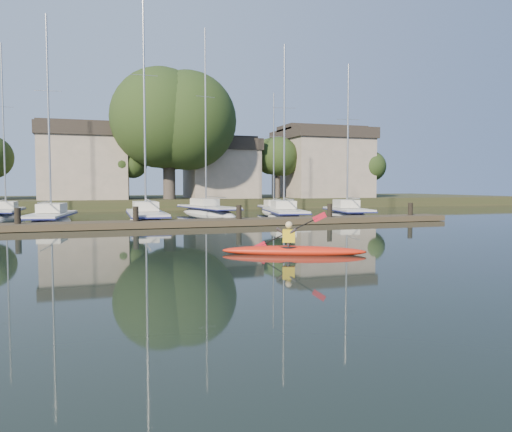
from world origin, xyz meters
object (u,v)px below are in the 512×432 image
object	(u,v)px
sailboat_2	(146,225)
kayak	(293,249)
dock	(189,223)
sailboat_3	(285,221)
sailboat_4	(348,220)
sailboat_7	(274,214)
sailboat_6	(207,216)
sailboat_5	(6,219)
sailboat_1	(51,226)

from	to	relation	value
sailboat_2	kayak	bearing A→B (deg)	-77.69
kayak	sailboat_2	distance (m)	17.39
dock	sailboat_3	xyz separation A→B (m)	(7.78, 4.69, -0.41)
sailboat_2	sailboat_4	distance (m)	14.88
sailboat_2	sailboat_7	world-z (taller)	sailboat_2
sailboat_4	dock	bearing A→B (deg)	-149.10
kayak	sailboat_3	size ratio (longest dim) A/B	0.35
sailboat_6	dock	bearing A→B (deg)	-118.54
kayak	sailboat_2	size ratio (longest dim) A/B	0.30
dock	sailboat_2	distance (m)	4.90
kayak	dock	bearing A→B (deg)	118.83
sailboat_4	sailboat_6	bearing A→B (deg)	150.77
sailboat_7	kayak	bearing A→B (deg)	-101.53
dock	sailboat_5	xyz separation A→B (m)	(-11.51, 13.17, -0.38)
kayak	sailboat_7	world-z (taller)	sailboat_7
sailboat_1	sailboat_3	size ratio (longest dim) A/B	1.04
sailboat_6	sailboat_3	bearing A→B (deg)	-73.90
kayak	sailboat_4	xyz separation A→B (m)	(11.66, 17.38, -0.40)
sailboat_7	sailboat_1	bearing A→B (deg)	-150.38
kayak	dock	xyz separation A→B (m)	(-1.24, 12.61, 0.01)
sailboat_2	sailboat_3	bearing A→B (deg)	2.94
sailboat_5	sailboat_6	bearing A→B (deg)	-2.37
kayak	sailboat_5	bearing A→B (deg)	139.52
sailboat_2	sailboat_3	size ratio (longest dim) A/B	1.19
sailboat_5	sailboat_2	bearing A→B (deg)	-41.51
dock	sailboat_3	bearing A→B (deg)	31.09
dock	sailboat_6	bearing A→B (deg)	72.55
sailboat_2	sailboat_4	world-z (taller)	sailboat_2
sailboat_3	sailboat_7	world-z (taller)	sailboat_3
dock	sailboat_5	distance (m)	17.50
sailboat_1	sailboat_7	xyz separation A→B (m)	(17.62, 7.18, 0.02)
sailboat_5	sailboat_6	xyz separation A→B (m)	(15.38, -0.86, -0.02)
sailboat_6	sailboat_4	bearing A→B (deg)	-50.93
sailboat_2	sailboat_7	size ratio (longest dim) A/B	1.41
sailboat_4	sailboat_7	world-z (taller)	sailboat_4
sailboat_1	sailboat_2	bearing A→B (deg)	1.39
sailboat_3	sailboat_4	bearing A→B (deg)	11.22
kayak	sailboat_7	distance (m)	26.38
sailboat_2	sailboat_3	world-z (taller)	sailboat_2
sailboat_2	sailboat_5	bearing A→B (deg)	139.32
dock	sailboat_2	xyz separation A→B (m)	(-1.97, 4.47, -0.41)
sailboat_1	sailboat_4	bearing A→B (deg)	6.97
sailboat_3	sailboat_5	xyz separation A→B (m)	(-19.30, 8.48, 0.03)
kayak	sailboat_2	world-z (taller)	sailboat_2
sailboat_2	sailboat_7	distance (m)	14.17
sailboat_4	sailboat_2	bearing A→B (deg)	-168.24
sailboat_4	sailboat_7	xyz separation A→B (m)	(-3.09, 7.56, 0.04)
sailboat_1	sailboat_2	size ratio (longest dim) A/B	0.88
dock	sailboat_1	size ratio (longest dim) A/B	2.39
kayak	sailboat_3	distance (m)	18.50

